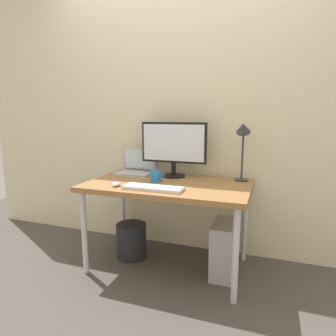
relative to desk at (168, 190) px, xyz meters
name	(u,v)px	position (x,y,z in m)	size (l,w,h in m)	color
ground_plane	(168,265)	(0.00, 0.00, -0.64)	(6.00, 6.00, 0.00)	#4C4742
back_wall	(184,108)	(0.00, 0.44, 0.66)	(4.40, 0.04, 2.60)	beige
desk	(168,190)	(0.00, 0.00, 0.00)	(1.28, 0.76, 0.71)	olive
monitor	(174,146)	(-0.04, 0.25, 0.33)	(0.58, 0.20, 0.47)	black
laptop	(136,167)	(-0.40, 0.26, 0.12)	(0.32, 0.26, 0.23)	#B2B2B7
desk_lamp	(243,137)	(0.54, 0.25, 0.42)	(0.11, 0.16, 0.50)	#333338
keyboard	(153,188)	(-0.03, -0.24, 0.07)	(0.44, 0.14, 0.02)	silver
mouse	(116,184)	(-0.33, -0.24, 0.08)	(0.06, 0.09, 0.03)	silver
coffee_mug	(156,176)	(-0.11, 0.01, 0.11)	(0.12, 0.09, 0.09)	#1E72BF
computer_tower	(225,248)	(0.46, 0.03, -0.43)	(0.18, 0.36, 0.42)	#B2B2B7
wastebasket	(131,240)	(-0.36, 0.04, -0.49)	(0.26, 0.26, 0.30)	#232328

